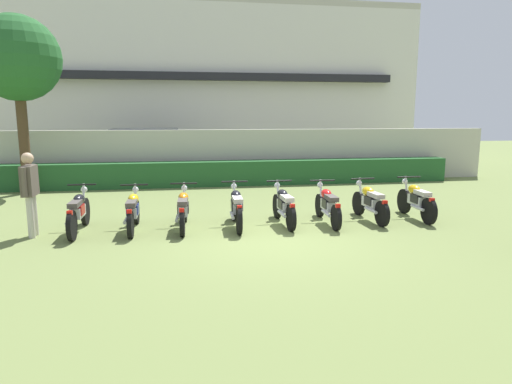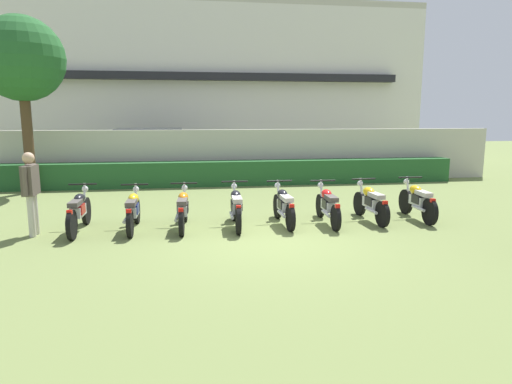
{
  "view_description": "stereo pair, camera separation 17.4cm",
  "coord_description": "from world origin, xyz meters",
  "px_view_note": "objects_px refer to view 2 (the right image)",
  "views": [
    {
      "loc": [
        -1.69,
        -8.61,
        2.47
      ],
      "look_at": [
        0.0,
        1.45,
        0.72
      ],
      "focal_mm": 31.73,
      "sensor_mm": 36.0,
      "label": 1
    },
    {
      "loc": [
        -1.52,
        -8.64,
        2.47
      ],
      "look_at": [
        0.0,
        1.45,
        0.72
      ],
      "focal_mm": 31.73,
      "sensor_mm": 36.0,
      "label": 2
    }
  ],
  "objects_px": {
    "parked_car": "(153,151)",
    "motorcycle_in_row_6": "(371,202)",
    "motorcycle_in_row_0": "(79,211)",
    "tree_near_inspector": "(21,60)",
    "inspector_person": "(31,186)",
    "motorcycle_in_row_4": "(284,205)",
    "motorcycle_in_row_2": "(183,209)",
    "motorcycle_in_row_1": "(133,210)",
    "motorcycle_in_row_5": "(328,205)",
    "motorcycle_in_row_7": "(417,201)",
    "motorcycle_in_row_3": "(236,207)"
  },
  "relations": [
    {
      "from": "parked_car",
      "to": "motorcycle_in_row_6",
      "type": "bearing_deg",
      "value": -60.76
    },
    {
      "from": "motorcycle_in_row_0",
      "to": "motorcycle_in_row_6",
      "type": "relative_size",
      "value": 1.08
    },
    {
      "from": "motorcycle_in_row_6",
      "to": "parked_car",
      "type": "bearing_deg",
      "value": 27.96
    },
    {
      "from": "tree_near_inspector",
      "to": "motorcycle_in_row_0",
      "type": "relative_size",
      "value": 2.79
    },
    {
      "from": "parked_car",
      "to": "tree_near_inspector",
      "type": "height_order",
      "value": "tree_near_inspector"
    },
    {
      "from": "inspector_person",
      "to": "motorcycle_in_row_4",
      "type": "bearing_deg",
      "value": 1.89
    },
    {
      "from": "motorcycle_in_row_2",
      "to": "inspector_person",
      "type": "bearing_deg",
      "value": 95.61
    },
    {
      "from": "tree_near_inspector",
      "to": "motorcycle_in_row_1",
      "type": "relative_size",
      "value": 3.0
    },
    {
      "from": "tree_near_inspector",
      "to": "motorcycle_in_row_6",
      "type": "xyz_separation_m",
      "value": [
        9.18,
        -5.39,
        -3.67
      ]
    },
    {
      "from": "motorcycle_in_row_4",
      "to": "motorcycle_in_row_5",
      "type": "distance_m",
      "value": 1.01
    },
    {
      "from": "motorcycle_in_row_5",
      "to": "motorcycle_in_row_7",
      "type": "distance_m",
      "value": 2.25
    },
    {
      "from": "motorcycle_in_row_3",
      "to": "motorcycle_in_row_5",
      "type": "distance_m",
      "value": 2.1
    },
    {
      "from": "motorcycle_in_row_6",
      "to": "tree_near_inspector",
      "type": "bearing_deg",
      "value": 57.31
    },
    {
      "from": "parked_car",
      "to": "motorcycle_in_row_4",
      "type": "relative_size",
      "value": 2.45
    },
    {
      "from": "parked_car",
      "to": "motorcycle_in_row_3",
      "type": "height_order",
      "value": "parked_car"
    },
    {
      "from": "motorcycle_in_row_0",
      "to": "tree_near_inspector",
      "type": "bearing_deg",
      "value": 26.11
    },
    {
      "from": "motorcycle_in_row_4",
      "to": "motorcycle_in_row_1",
      "type": "bearing_deg",
      "value": 88.96
    },
    {
      "from": "motorcycle_in_row_2",
      "to": "motorcycle_in_row_7",
      "type": "distance_m",
      "value": 5.5
    },
    {
      "from": "motorcycle_in_row_1",
      "to": "motorcycle_in_row_0",
      "type": "bearing_deg",
      "value": 88.98
    },
    {
      "from": "tree_near_inspector",
      "to": "motorcycle_in_row_4",
      "type": "bearing_deg",
      "value": -37.37
    },
    {
      "from": "motorcycle_in_row_3",
      "to": "parked_car",
      "type": "bearing_deg",
      "value": 16.17
    },
    {
      "from": "motorcycle_in_row_1",
      "to": "motorcycle_in_row_2",
      "type": "xyz_separation_m",
      "value": [
        1.06,
        -0.01,
        -0.0
      ]
    },
    {
      "from": "tree_near_inspector",
      "to": "motorcycle_in_row_3",
      "type": "xyz_separation_m",
      "value": [
        6.0,
        -5.49,
        -3.66
      ]
    },
    {
      "from": "tree_near_inspector",
      "to": "motorcycle_in_row_2",
      "type": "height_order",
      "value": "tree_near_inspector"
    },
    {
      "from": "motorcycle_in_row_4",
      "to": "motorcycle_in_row_5",
      "type": "relative_size",
      "value": 0.97
    },
    {
      "from": "parked_car",
      "to": "motorcycle_in_row_0",
      "type": "bearing_deg",
      "value": -96.18
    },
    {
      "from": "motorcycle_in_row_1",
      "to": "motorcycle_in_row_5",
      "type": "bearing_deg",
      "value": -90.56
    },
    {
      "from": "motorcycle_in_row_1",
      "to": "motorcycle_in_row_3",
      "type": "xyz_separation_m",
      "value": [
        2.22,
        -0.06,
        0.01
      ]
    },
    {
      "from": "motorcycle_in_row_2",
      "to": "motorcycle_in_row_3",
      "type": "height_order",
      "value": "motorcycle_in_row_3"
    },
    {
      "from": "motorcycle_in_row_5",
      "to": "motorcycle_in_row_7",
      "type": "relative_size",
      "value": 1.04
    },
    {
      "from": "tree_near_inspector",
      "to": "parked_car",
      "type": "bearing_deg",
      "value": 50.45
    },
    {
      "from": "motorcycle_in_row_7",
      "to": "motorcycle_in_row_2",
      "type": "bearing_deg",
      "value": 92.0
    },
    {
      "from": "parked_car",
      "to": "tree_near_inspector",
      "type": "bearing_deg",
      "value": -130.54
    },
    {
      "from": "motorcycle_in_row_1",
      "to": "inspector_person",
      "type": "distance_m",
      "value": 2.07
    },
    {
      "from": "parked_car",
      "to": "tree_near_inspector",
      "type": "xyz_separation_m",
      "value": [
        -3.54,
        -4.29,
        3.18
      ]
    },
    {
      "from": "inspector_person",
      "to": "motorcycle_in_row_6",
      "type": "bearing_deg",
      "value": 1.56
    },
    {
      "from": "parked_car",
      "to": "inspector_person",
      "type": "relative_size",
      "value": 2.63
    },
    {
      "from": "motorcycle_in_row_1",
      "to": "inspector_person",
      "type": "xyz_separation_m",
      "value": [
        -1.98,
        -0.16,
        0.59
      ]
    },
    {
      "from": "inspector_person",
      "to": "motorcycle_in_row_0",
      "type": "bearing_deg",
      "value": 11.93
    },
    {
      "from": "motorcycle_in_row_4",
      "to": "motorcycle_in_row_7",
      "type": "distance_m",
      "value": 3.25
    },
    {
      "from": "parked_car",
      "to": "motorcycle_in_row_2",
      "type": "relative_size",
      "value": 2.4
    },
    {
      "from": "motorcycle_in_row_1",
      "to": "motorcycle_in_row_4",
      "type": "distance_m",
      "value": 3.31
    },
    {
      "from": "motorcycle_in_row_2",
      "to": "motorcycle_in_row_7",
      "type": "height_order",
      "value": "motorcycle_in_row_7"
    },
    {
      "from": "tree_near_inspector",
      "to": "motorcycle_in_row_7",
      "type": "bearing_deg",
      "value": -27.5
    },
    {
      "from": "tree_near_inspector",
      "to": "motorcycle_in_row_5",
      "type": "xyz_separation_m",
      "value": [
        8.1,
        -5.5,
        -3.67
      ]
    },
    {
      "from": "tree_near_inspector",
      "to": "motorcycle_in_row_3",
      "type": "height_order",
      "value": "tree_near_inspector"
    },
    {
      "from": "motorcycle_in_row_4",
      "to": "motorcycle_in_row_6",
      "type": "relative_size",
      "value": 1.02
    },
    {
      "from": "tree_near_inspector",
      "to": "motorcycle_in_row_1",
      "type": "bearing_deg",
      "value": -55.18
    },
    {
      "from": "motorcycle_in_row_2",
      "to": "motorcycle_in_row_6",
      "type": "height_order",
      "value": "motorcycle_in_row_6"
    },
    {
      "from": "motorcycle_in_row_5",
      "to": "motorcycle_in_row_6",
      "type": "bearing_deg",
      "value": -82.07
    }
  ]
}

